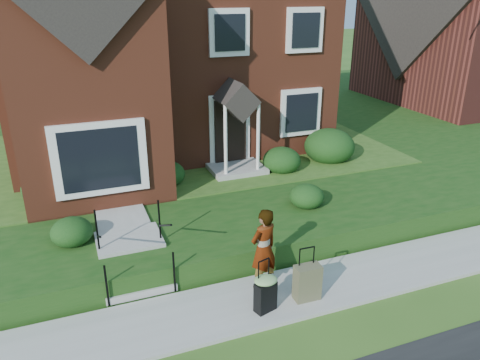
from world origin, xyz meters
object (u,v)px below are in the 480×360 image
suitcase_black (266,291)px  front_steps (133,256)px  woman (263,249)px  suitcase_olive (307,282)px

suitcase_black → front_steps: bearing=117.5°
woman → suitcase_black: (-0.27, -0.74, -0.45)m
front_steps → suitcase_black: front_steps is taller
front_steps → woman: bearing=-31.5°
front_steps → woman: 2.82m
suitcase_black → suitcase_olive: size_ratio=0.98×
suitcase_black → suitcase_olive: (0.91, 0.04, -0.05)m
woman → suitcase_black: bearing=51.1°
suitcase_black → suitcase_olive: suitcase_olive is taller
front_steps → woman: size_ratio=1.17×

